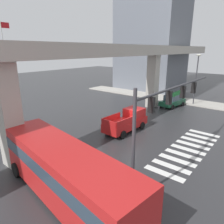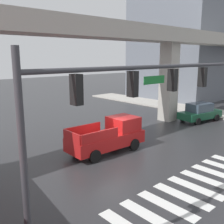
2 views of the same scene
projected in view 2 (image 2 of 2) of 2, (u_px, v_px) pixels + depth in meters
The scene contains 8 objects.
ground_plane at pixel (112, 154), 16.32m from camera, with size 120.00×120.00×0.00m, color #2D2D30.
crosswalk_stripes at pixel (196, 188), 12.18m from camera, with size 9.35×2.80×0.01m.
elevated_overpass at pixel (80, 36), 17.11m from camera, with size 56.17×2.50×8.39m.
sidewalk_east at pixel (210, 112), 28.31m from camera, with size 4.00×36.00×0.15m, color #ADA89E.
pickup_truck at pixel (110, 136), 16.77m from camera, with size 5.16×2.22×2.08m.
sedan_dark_green at pixel (200, 112), 24.56m from camera, with size 4.52×2.44×1.72m.
traffic_signal_mast at pixel (129, 97), 8.51m from camera, with size 10.89×0.32×6.20m.
fire_hydrant at pixel (214, 113), 26.27m from camera, with size 0.24×0.24×0.85m.
Camera 2 is at (-10.39, -11.40, 5.95)m, focal length 42.23 mm.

